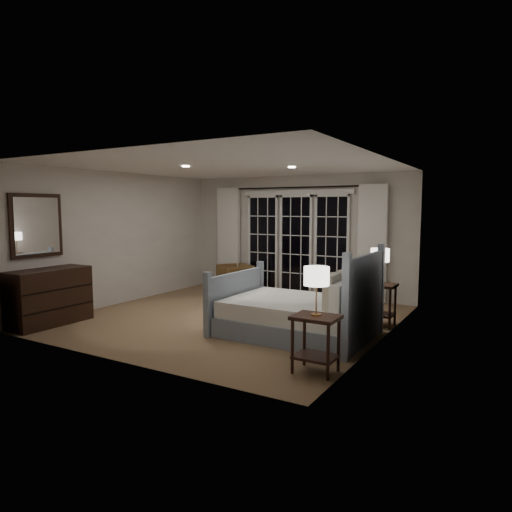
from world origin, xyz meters
The scene contains 20 objects.
floor centered at (0.00, 0.00, 0.00)m, with size 5.00×5.00×0.00m, color olive.
ceiling centered at (0.00, 0.00, 2.50)m, with size 5.00×5.00×0.00m, color white.
wall_left centered at (-2.50, 0.00, 1.25)m, with size 0.02×5.00×2.50m, color silver.
wall_right centered at (2.50, 0.00, 1.25)m, with size 0.02×5.00×2.50m, color silver.
wall_back centered at (0.00, 2.50, 1.25)m, with size 5.00×0.02×2.50m, color silver.
wall_front centered at (0.00, -2.50, 1.25)m, with size 5.00×0.02×2.50m, color silver.
french_doors centered at (0.00, 2.46, 1.09)m, with size 2.50×0.04×2.20m.
curtain_rod centered at (0.00, 2.40, 2.25)m, with size 0.03×0.03×3.50m, color black.
curtain_left centered at (-1.65, 2.38, 1.15)m, with size 0.55×0.10×2.25m, color white.
curtain_right centered at (1.65, 2.38, 1.15)m, with size 0.55×0.10×2.25m, color white.
downlight_a centered at (0.80, 0.60, 2.49)m, with size 0.12×0.12×0.01m, color white.
downlight_b centered at (-0.60, -0.40, 2.49)m, with size 0.12×0.12×0.01m, color white.
bed centered at (1.42, -0.37, 0.31)m, with size 2.09×1.49×1.21m.
nightstand_left centered at (2.21, -1.65, 0.43)m, with size 0.50×0.40×0.65m.
nightstand_right centered at (2.25, 0.74, 0.44)m, with size 0.51×0.41×0.66m.
lamp_left centered at (2.21, -1.65, 1.08)m, with size 0.28×0.28×0.54m.
lamp_right centered at (2.25, 0.74, 1.10)m, with size 0.28×0.28×0.55m.
armchair centered at (-1.26, 2.04, 0.31)m, with size 0.65×0.67×0.61m, color brown.
dresser centered at (-2.23, -1.80, 0.44)m, with size 0.53×1.24×0.88m.
mirror centered at (-2.47, -1.80, 1.55)m, with size 0.05×0.85×1.00m.
Camera 1 is at (4.13, -6.22, 1.82)m, focal length 32.00 mm.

